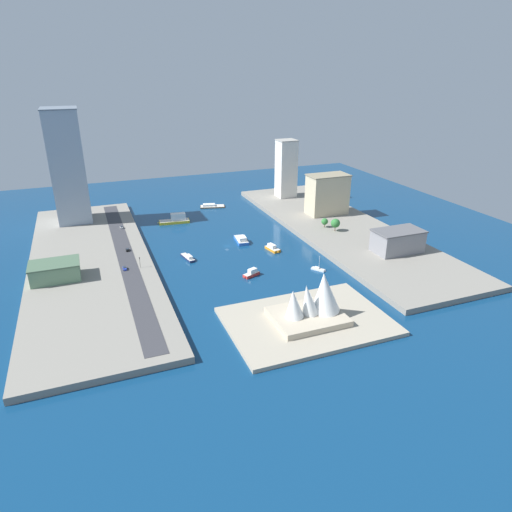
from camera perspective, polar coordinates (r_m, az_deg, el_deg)
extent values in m
plane|color=navy|center=(306.49, -3.65, 1.25)|extent=(440.00, 440.00, 0.00)
cube|color=gray|center=(340.79, 10.53, 3.47)|extent=(70.00, 240.00, 3.36)
cube|color=gray|center=(293.85, -20.15, -0.81)|extent=(70.00, 240.00, 3.36)
cube|color=#A89E89|center=(217.67, 6.49, -8.18)|extent=(75.86, 53.71, 2.00)
cube|color=#38383D|center=(293.74, -16.17, 0.08)|extent=(10.22, 228.00, 0.15)
cube|color=#1E284C|center=(288.87, -8.62, -0.22)|extent=(6.55, 15.34, 1.33)
cone|color=#1E284C|center=(295.51, -9.25, 0.28)|extent=(1.41, 1.41, 1.20)
cube|color=white|center=(286.36, -8.45, -0.08)|extent=(3.78, 6.41, 1.83)
cube|color=beige|center=(288.59, -8.63, -0.09)|extent=(6.29, 14.72, 0.10)
cube|color=red|center=(262.39, -0.59, -2.36)|extent=(10.93, 7.57, 1.77)
cone|color=red|center=(258.94, -1.49, -2.73)|extent=(2.08, 2.08, 1.59)
cube|color=white|center=(262.04, -0.45, -1.87)|extent=(5.86, 4.72, 2.55)
cube|color=beige|center=(261.99, -0.59, -2.17)|extent=(10.49, 7.27, 0.10)
cube|color=orange|center=(298.82, 2.11, 0.88)|extent=(7.07, 12.44, 1.74)
cone|color=orange|center=(294.01, 2.80, 0.48)|extent=(1.83, 1.83, 1.56)
cube|color=white|center=(298.85, 2.01, 1.29)|extent=(4.27, 6.91, 2.24)
cube|color=beige|center=(298.48, 2.11, 1.04)|extent=(6.79, 11.95, 0.10)
cube|color=yellow|center=(357.51, -10.28, 4.30)|extent=(23.66, 10.49, 2.06)
cone|color=yellow|center=(356.89, -12.20, 4.11)|extent=(2.05, 2.05, 1.85)
cube|color=white|center=(356.59, -9.81, 4.91)|extent=(11.61, 6.12, 5.40)
cube|color=beige|center=(357.17, -10.29, 4.46)|extent=(22.72, 10.07, 0.10)
cube|color=blue|center=(313.77, -1.87, 2.00)|extent=(8.89, 17.90, 1.99)
cone|color=blue|center=(322.13, -2.24, 2.56)|extent=(1.98, 1.98, 1.79)
cube|color=white|center=(310.34, -1.75, 2.22)|extent=(5.72, 7.93, 2.67)
cube|color=beige|center=(313.40, -1.87, 2.18)|extent=(8.54, 17.18, 0.10)
cube|color=white|center=(272.32, 7.86, -1.69)|extent=(7.03, 8.42, 1.06)
cone|color=white|center=(270.62, 8.71, -1.90)|extent=(1.32, 1.32, 0.95)
cube|color=white|center=(272.26, 7.71, -1.46)|extent=(3.06, 3.38, 0.86)
cube|color=beige|center=(272.08, 7.87, -1.58)|extent=(6.74, 8.08, 0.10)
cylinder|color=silver|center=(270.28, 7.99, -0.81)|extent=(0.24, 0.24, 8.23)
cube|color=brown|center=(394.24, -5.53, 6.24)|extent=(22.09, 13.09, 1.06)
cone|color=brown|center=(394.65, -3.98, 6.31)|extent=(1.16, 1.16, 0.96)
cube|color=white|center=(393.77, -5.96, 6.42)|extent=(11.19, 7.68, 1.82)
cube|color=beige|center=(394.08, -5.53, 6.32)|extent=(21.21, 12.56, 0.10)
cube|color=gray|center=(299.68, 17.43, 1.76)|extent=(29.94, 17.66, 13.53)
cube|color=#59595C|center=(297.30, 17.59, 3.05)|extent=(31.14, 18.37, 0.80)
cube|color=slate|center=(272.80, -24.02, -1.82)|extent=(25.50, 17.27, 9.13)
cube|color=#47624A|center=(270.93, -24.18, -0.87)|extent=(26.52, 17.96, 0.80)
cube|color=#C6B793|center=(364.39, 8.98, 7.64)|extent=(30.82, 17.69, 30.64)
cube|color=gray|center=(360.65, 9.14, 10.05)|extent=(32.05, 18.40, 0.80)
cube|color=silver|center=(408.67, 3.83, 10.89)|extent=(15.78, 14.80, 49.59)
cube|color=#9D9992|center=(404.20, 3.93, 14.38)|extent=(16.41, 15.39, 0.80)
cube|color=#8C9EB2|center=(364.11, -22.69, 10.31)|extent=(23.58, 26.98, 81.81)
cube|color=slate|center=(358.64, -23.72, 16.73)|extent=(24.52, 28.06, 0.80)
cylinder|color=black|center=(271.83, -16.02, -1.69)|extent=(0.25, 0.64, 0.64)
cylinder|color=black|center=(271.72, -16.38, -1.74)|extent=(0.25, 0.64, 0.64)
cylinder|color=black|center=(274.76, -16.10, -1.43)|extent=(0.25, 0.64, 0.64)
cylinder|color=black|center=(274.66, -16.45, -1.48)|extent=(0.25, 0.64, 0.64)
cube|color=blue|center=(273.10, -16.25, -1.52)|extent=(1.93, 4.59, 0.90)
cube|color=#262D38|center=(273.03, -16.27, -1.37)|extent=(1.68, 2.57, 0.52)
cylinder|color=black|center=(345.32, -16.80, 3.49)|extent=(0.28, 0.65, 0.64)
cylinder|color=black|center=(345.51, -16.51, 3.54)|extent=(0.28, 0.65, 0.64)
cylinder|color=black|center=(342.42, -16.73, 3.34)|extent=(0.28, 0.65, 0.64)
cylinder|color=black|center=(342.61, -16.43, 3.39)|extent=(0.28, 0.65, 0.64)
cube|color=white|center=(343.86, -16.62, 3.49)|extent=(2.19, 4.48, 0.87)
cube|color=#262D38|center=(343.44, -16.63, 3.59)|extent=(1.87, 2.54, 0.48)
cylinder|color=black|center=(301.83, -16.10, 0.79)|extent=(0.28, 0.65, 0.64)
cylinder|color=black|center=(301.88, -15.76, 0.83)|extent=(0.28, 0.65, 0.64)
cylinder|color=black|center=(298.98, -16.06, 0.58)|extent=(0.28, 0.65, 0.64)
cylinder|color=black|center=(299.03, -15.72, 0.62)|extent=(0.28, 0.65, 0.64)
cube|color=black|center=(300.33, -15.92, 0.75)|extent=(2.16, 4.44, 0.71)
cube|color=#262D38|center=(299.89, -15.93, 0.86)|extent=(1.85, 2.52, 0.65)
cylinder|color=black|center=(273.03, -14.44, -0.88)|extent=(0.18, 0.18, 5.50)
cube|color=black|center=(271.78, -14.51, -0.25)|extent=(0.36, 0.36, 1.00)
sphere|color=red|center=(271.65, -14.52, -0.18)|extent=(0.24, 0.24, 0.24)
sphere|color=yellow|center=(271.78, -14.51, -0.25)|extent=(0.24, 0.24, 0.24)
sphere|color=green|center=(271.91, -14.50, -0.32)|extent=(0.24, 0.24, 0.24)
cube|color=#BCAD93|center=(216.40, 6.52, -7.61)|extent=(33.30, 27.31, 3.00)
cone|color=white|center=(214.58, 8.66, -4.53)|extent=(15.57, 13.65, 21.14)
cone|color=white|center=(211.91, 6.63, -5.47)|extent=(10.78, 8.02, 16.60)
cone|color=white|center=(209.21, 4.79, -6.03)|extent=(10.07, 8.80, 14.58)
cylinder|color=brown|center=(335.50, 8.64, 3.81)|extent=(0.50, 0.50, 2.50)
sphere|color=#2D7233|center=(334.48, 8.67, 4.33)|extent=(4.87, 4.87, 4.87)
cylinder|color=brown|center=(328.83, 9.95, 3.40)|extent=(0.50, 0.50, 3.29)
sphere|color=#2D7233|center=(327.46, 10.00, 4.10)|extent=(6.53, 6.53, 6.53)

